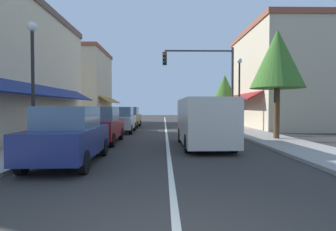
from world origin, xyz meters
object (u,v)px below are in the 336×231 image
at_px(traffic_signal_mast_arm, 209,74).
at_px(parked_car_far_left, 129,117).
at_px(street_lamp_right_mid, 239,83).
at_px(parked_car_nearest_left, 69,135).
at_px(tree_right_near, 277,59).
at_px(tree_right_far, 225,88).
at_px(parked_car_second_left, 101,125).
at_px(parked_car_third_left, 121,120).
at_px(van_in_lane, 204,121).
at_px(street_lamp_left_near, 33,66).

bearing_deg(traffic_signal_mast_arm, parked_car_far_left, 147.70).
bearing_deg(street_lamp_right_mid, parked_car_nearest_left, -129.00).
relative_size(traffic_signal_mast_arm, tree_right_near, 1.04).
bearing_deg(tree_right_far, parked_car_second_left, -121.92).
distance_m(traffic_signal_mast_arm, street_lamp_right_mid, 2.42).
relative_size(parked_car_nearest_left, tree_right_near, 0.71).
bearing_deg(parked_car_third_left, traffic_signal_mast_arm, 6.10).
bearing_deg(van_in_lane, street_lamp_left_near, -166.10).
distance_m(parked_car_second_left, parked_car_third_left, 5.64).
height_order(street_lamp_left_near, street_lamp_right_mid, street_lamp_right_mid).
relative_size(parked_car_second_left, street_lamp_right_mid, 0.82).
distance_m(van_in_lane, street_lamp_right_mid, 7.45).
distance_m(parked_car_far_left, street_lamp_right_mid, 10.01).
xyz_separation_m(street_lamp_right_mid, tree_right_far, (1.31, 10.18, 0.38)).
distance_m(parked_car_nearest_left, tree_right_far, 22.27).
xyz_separation_m(parked_car_third_left, street_lamp_right_mid, (8.02, -0.65, 2.49)).
height_order(van_in_lane, traffic_signal_mast_arm, traffic_signal_mast_arm).
bearing_deg(parked_car_second_left, van_in_lane, -15.95).
bearing_deg(street_lamp_left_near, parked_car_far_left, 82.22).
distance_m(parked_car_third_left, tree_right_near, 10.59).
distance_m(parked_car_nearest_left, traffic_signal_mast_arm, 13.26).
xyz_separation_m(traffic_signal_mast_arm, tree_right_near, (2.65, -5.49, 0.11)).
relative_size(parked_car_second_left, parked_car_far_left, 1.00).
distance_m(parked_car_second_left, parked_car_far_left, 10.36).
height_order(parked_car_nearest_left, parked_car_far_left, same).
xyz_separation_m(parked_car_second_left, street_lamp_right_mid, (8.14, 4.99, 2.49)).
relative_size(parked_car_third_left, tree_right_near, 0.71).
bearing_deg(van_in_lane, tree_right_near, 27.04).
height_order(parked_car_far_left, traffic_signal_mast_arm, traffic_signal_mast_arm).
relative_size(van_in_lane, street_lamp_left_near, 1.07).
relative_size(parked_car_nearest_left, tree_right_far, 0.81).
bearing_deg(street_lamp_right_mid, tree_right_far, 82.67).
xyz_separation_m(van_in_lane, street_lamp_left_near, (-6.60, -1.78, 2.14)).
bearing_deg(traffic_signal_mast_arm, van_in_lane, -101.02).
bearing_deg(parked_car_second_left, street_lamp_left_near, -120.48).
height_order(traffic_signal_mast_arm, street_lamp_left_near, traffic_signal_mast_arm).
bearing_deg(parked_car_far_left, street_lamp_right_mid, -33.10).
xyz_separation_m(parked_car_nearest_left, tree_right_far, (9.29, 20.03, 2.87)).
bearing_deg(parked_car_third_left, parked_car_far_left, 89.64).
bearing_deg(traffic_signal_mast_arm, tree_right_near, -64.22).
xyz_separation_m(parked_car_far_left, tree_right_near, (8.91, -9.44, 3.36)).
distance_m(parked_car_nearest_left, parked_car_second_left, 4.87).
height_order(parked_car_nearest_left, street_lamp_left_near, street_lamp_left_near).
bearing_deg(street_lamp_left_near, street_lamp_right_mid, 39.20).
relative_size(parked_car_nearest_left, street_lamp_right_mid, 0.82).
bearing_deg(van_in_lane, traffic_signal_mast_arm, 77.79).
height_order(parked_car_far_left, van_in_lane, van_in_lane).
distance_m(traffic_signal_mast_arm, tree_right_far, 9.30).
bearing_deg(tree_right_far, van_in_lane, -105.65).
distance_m(traffic_signal_mast_arm, street_lamp_left_near, 12.51).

